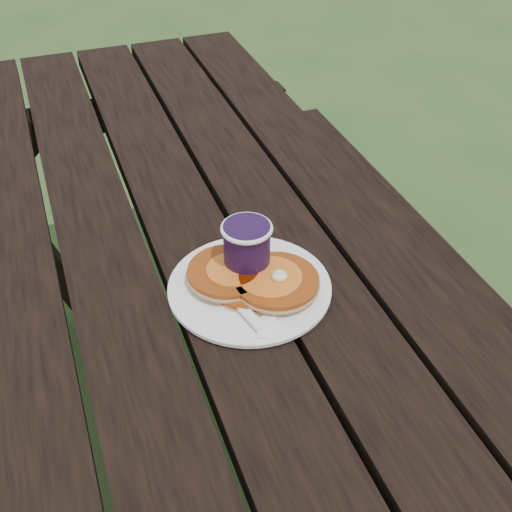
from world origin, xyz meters
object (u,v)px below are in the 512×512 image
object	(u,v)px
pancake_stack	(253,279)
coffee_cup	(247,249)
plate	(250,288)
picnic_table	(199,369)

from	to	relation	value
pancake_stack	coffee_cup	xyz separation A→B (m)	(0.00, 0.03, 0.03)
coffee_cup	plate	bearing A→B (deg)	-102.80
picnic_table	coffee_cup	size ratio (longest dim) A/B	17.55
pancake_stack	coffee_cup	bearing A→B (deg)	87.74
pancake_stack	coffee_cup	world-z (taller)	coffee_cup
picnic_table	plate	world-z (taller)	plate
picnic_table	coffee_cup	world-z (taller)	coffee_cup
plate	pancake_stack	bearing A→B (deg)	-16.51
picnic_table	pancake_stack	distance (m)	0.46
picnic_table	pancake_stack	size ratio (longest dim) A/B	9.35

